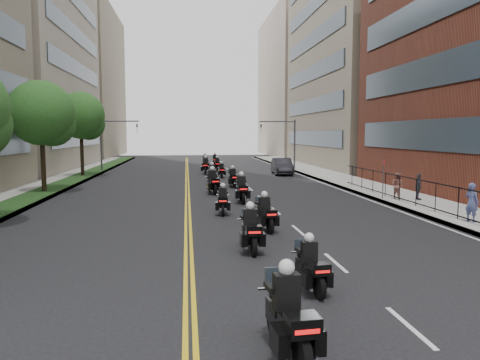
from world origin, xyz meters
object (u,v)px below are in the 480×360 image
object	(u,v)px
motorcycle_3	(265,215)
motorcycle_13	(215,161)
motorcycle_0	(289,319)
motorcycle_12	(205,162)
motorcycle_1	(310,268)
motorcycle_8	(212,174)
motorcycle_6	(213,183)
motorcycle_10	(205,167)
pedestrian_b	(397,186)
motorcycle_7	(233,179)
motorcycle_2	(251,232)
pedestrian_a	(472,202)
pedestrian_c	(418,187)
motorcycle_5	(242,190)
motorcycle_9	(222,171)
motorcycle_11	(217,165)
motorcycle_4	(223,202)
parked_sedan	(282,166)

from	to	relation	value
motorcycle_3	motorcycle_13	bearing A→B (deg)	82.70
motorcycle_0	motorcycle_12	world-z (taller)	motorcycle_12
motorcycle_0	motorcycle_3	size ratio (longest dim) A/B	1.08
motorcycle_1	motorcycle_8	distance (m)	27.39
motorcycle_1	motorcycle_3	bearing A→B (deg)	83.99
motorcycle_6	motorcycle_10	size ratio (longest dim) A/B	1.00
motorcycle_6	pedestrian_b	size ratio (longest dim) A/B	1.59
motorcycle_7	motorcycle_12	size ratio (longest dim) A/B	0.91
motorcycle_2	pedestrian_a	size ratio (longest dim) A/B	1.33
motorcycle_13	motorcycle_10	bearing A→B (deg)	-99.58
motorcycle_10	pedestrian_c	size ratio (longest dim) A/B	1.63
motorcycle_10	motorcycle_7	bearing A→B (deg)	-78.60
motorcycle_7	motorcycle_10	world-z (taller)	motorcycle_10
motorcycle_13	motorcycle_7	bearing A→B (deg)	-91.48
motorcycle_0	motorcycle_2	xyz separation A→B (m)	(0.37, 7.79, -0.03)
motorcycle_5	motorcycle_9	world-z (taller)	motorcycle_5
motorcycle_1	motorcycle_3	distance (m)	7.70
motorcycle_3	motorcycle_11	distance (m)	31.73
motorcycle_6	motorcycle_12	xyz separation A→B (m)	(0.43, 23.21, -0.02)
motorcycle_7	motorcycle_8	world-z (taller)	motorcycle_8
motorcycle_2	motorcycle_5	size ratio (longest dim) A/B	0.94
motorcycle_9	pedestrian_c	size ratio (longest dim) A/B	1.33
motorcycle_1	motorcycle_4	bearing A→B (deg)	91.32
pedestrian_a	motorcycle_8	bearing A→B (deg)	6.82
motorcycle_7	motorcycle_5	bearing A→B (deg)	-96.20
motorcycle_13	parked_sedan	xyz separation A→B (m)	(5.93, -13.00, 0.15)
motorcycle_6	motorcycle_9	size ratio (longest dim) A/B	1.23
motorcycle_1	motorcycle_2	distance (m)	4.42
motorcycle_7	motorcycle_12	xyz separation A→B (m)	(-1.33, 19.48, 0.06)
motorcycle_1	pedestrian_b	world-z (taller)	pedestrian_b
pedestrian_a	pedestrian_b	xyz separation A→B (m)	(0.00, 7.44, -0.08)
parked_sedan	motorcycle_1	bearing A→B (deg)	-97.07
motorcycle_8	motorcycle_9	bearing A→B (deg)	77.17
motorcycle_9	motorcycle_11	size ratio (longest dim) A/B	0.92
motorcycle_7	motorcycle_10	bearing A→B (deg)	93.42
motorcycle_0	parked_sedan	distance (m)	38.46
motorcycle_0	motorcycle_1	xyz separation A→B (m)	(1.35, 3.48, -0.11)
motorcycle_7	motorcycle_11	world-z (taller)	motorcycle_11
motorcycle_0	pedestrian_b	xyz separation A→B (m)	(10.86, 18.72, 0.24)
motorcycle_5	motorcycle_13	xyz separation A→B (m)	(0.31, 31.41, -0.06)
motorcycle_3	motorcycle_4	xyz separation A→B (m)	(-1.47, 4.24, -0.03)
pedestrian_b	motorcycle_1	bearing A→B (deg)	123.43
motorcycle_9	parked_sedan	size ratio (longest dim) A/B	0.42
motorcycle_8	motorcycle_10	size ratio (longest dim) A/B	0.91
motorcycle_10	pedestrian_c	bearing A→B (deg)	-56.99
motorcycle_1	motorcycle_10	xyz separation A→B (m)	(-1.28, 35.73, 0.14)
pedestrian_a	motorcycle_4	bearing A→B (deg)	47.60
parked_sedan	pedestrian_a	size ratio (longest dim) A/B	2.83
pedestrian_c	motorcycle_11	bearing A→B (deg)	32.03
motorcycle_1	motorcycle_5	bearing A→B (deg)	84.58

